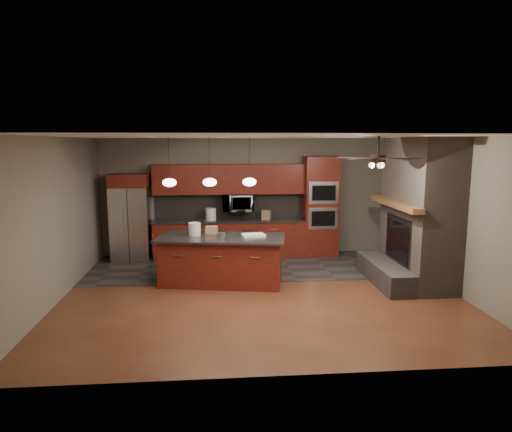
{
  "coord_description": "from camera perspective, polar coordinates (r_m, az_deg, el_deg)",
  "views": [
    {
      "loc": [
        -0.78,
        -7.92,
        2.7
      ],
      "look_at": [
        -0.03,
        0.6,
        1.32
      ],
      "focal_mm": 32.0,
      "sensor_mm": 36.0,
      "label": 1
    }
  ],
  "objects": [
    {
      "name": "counter_box",
      "position": [
        10.77,
        1.31,
        0.14
      ],
      "size": [
        0.24,
        0.21,
        0.22
      ],
      "primitive_type": "cube",
      "rotation": [
        0.0,
        0.0,
        -0.34
      ],
      "color": "#8C6648",
      "rests_on": "back_cabinetry"
    },
    {
      "name": "pendant_center",
      "position": [
        8.66,
        -5.8,
        4.24
      ],
      "size": [
        0.26,
        0.26,
        0.92
      ],
      "color": "black",
      "rests_on": "ceiling"
    },
    {
      "name": "right_wall",
      "position": [
        9.1,
        23.11,
        0.21
      ],
      "size": [
        0.02,
        6.0,
        2.8
      ],
      "primitive_type": "cube",
      "color": "#71695A",
      "rests_on": "ground"
    },
    {
      "name": "kitchen_island",
      "position": [
        8.87,
        -4.32,
        -5.47
      ],
      "size": [
        2.59,
        1.52,
        0.92
      ],
      "rotation": [
        0.0,
        0.0,
        -0.18
      ],
      "color": "maroon",
      "rests_on": "ground"
    },
    {
      "name": "oven_tower",
      "position": [
        11.0,
        8.07,
        1.19
      ],
      "size": [
        0.8,
        0.63,
        2.38
      ],
      "color": "maroon",
      "rests_on": "ground"
    },
    {
      "name": "ground",
      "position": [
        8.41,
        0.59,
        -9.57
      ],
      "size": [
        7.0,
        7.0,
        0.0
      ],
      "primitive_type": "plane",
      "color": "brown",
      "rests_on": "ground"
    },
    {
      "name": "pendant_right",
      "position": [
        8.68,
        -0.83,
        4.3
      ],
      "size": [
        0.26,
        0.26,
        0.92
      ],
      "color": "black",
      "rests_on": "ceiling"
    },
    {
      "name": "refrigerator",
      "position": [
        10.86,
        -15.38,
        -0.17
      ],
      "size": [
        0.85,
        0.75,
        2.0
      ],
      "color": "silver",
      "rests_on": "ground"
    },
    {
      "name": "paint_can",
      "position": [
        8.62,
        -4.32,
        -2.42
      ],
      "size": [
        0.17,
        0.17,
        0.1
      ],
      "primitive_type": "cylinder",
      "rotation": [
        0.0,
        0.0,
        0.11
      ],
      "color": "#9E9DA2",
      "rests_on": "kitchen_island"
    },
    {
      "name": "ceiling",
      "position": [
        7.96,
        0.62,
        9.89
      ],
      "size": [
        7.0,
        6.0,
        0.02
      ],
      "primitive_type": "cube",
      "color": "white",
      "rests_on": "back_wall"
    },
    {
      "name": "paint_tray",
      "position": [
        8.77,
        -0.34,
        -2.4
      ],
      "size": [
        0.47,
        0.37,
        0.04
      ],
      "primitive_type": "cube",
      "rotation": [
        0.0,
        0.0,
        0.17
      ],
      "color": "white",
      "rests_on": "kitchen_island"
    },
    {
      "name": "microwave",
      "position": [
        10.78,
        -2.28,
        1.69
      ],
      "size": [
        0.73,
        0.41,
        0.5
      ],
      "primitive_type": "imported",
      "color": "silver",
      "rests_on": "back_cabinetry"
    },
    {
      "name": "fireplace_column",
      "position": [
        9.26,
        19.4,
        -0.07
      ],
      "size": [
        1.3,
        2.1,
        2.8
      ],
      "color": "brown",
      "rests_on": "ground"
    },
    {
      "name": "slate_tile_patch",
      "position": [
        10.12,
        -0.41,
        -6.29
      ],
      "size": [
        7.0,
        2.4,
        0.01
      ],
      "primitive_type": "cube",
      "color": "#363331",
      "rests_on": "ground"
    },
    {
      "name": "counter_bucket",
      "position": [
        10.75,
        -5.67,
        0.23
      ],
      "size": [
        0.29,
        0.29,
        0.28
      ],
      "primitive_type": "cylinder",
      "rotation": [
        0.0,
        0.0,
        -0.2
      ],
      "color": "white",
      "rests_on": "back_cabinetry"
    },
    {
      "name": "back_cabinetry",
      "position": [
        10.82,
        -3.32,
        -0.46
      ],
      "size": [
        3.59,
        0.64,
        2.2
      ],
      "color": "maroon",
      "rests_on": "ground"
    },
    {
      "name": "back_wall",
      "position": [
        11.03,
        -0.92,
        2.39
      ],
      "size": [
        7.0,
        0.02,
        2.8
      ],
      "primitive_type": "cube",
      "color": "#71695A",
      "rests_on": "ground"
    },
    {
      "name": "ceiling_fan",
      "position": [
        7.58,
        15.0,
        7.03
      ],
      "size": [
        1.27,
        1.33,
        0.41
      ],
      "color": "black",
      "rests_on": "ceiling"
    },
    {
      "name": "pendant_left",
      "position": [
        8.7,
        -10.76,
        4.16
      ],
      "size": [
        0.26,
        0.26,
        0.92
      ],
      "color": "black",
      "rests_on": "ceiling"
    },
    {
      "name": "cardboard_box",
      "position": [
        9.05,
        -5.57,
        -1.75
      ],
      "size": [
        0.25,
        0.2,
        0.15
      ],
      "primitive_type": "cube",
      "rotation": [
        0.0,
        0.0,
        -0.14
      ],
      "color": "olive",
      "rests_on": "kitchen_island"
    },
    {
      "name": "left_wall",
      "position": [
        8.48,
        -23.66,
        -0.43
      ],
      "size": [
        0.02,
        6.0,
        2.8
      ],
      "primitive_type": "cube",
      "color": "#71695A",
      "rests_on": "ground"
    },
    {
      "name": "white_bucket",
      "position": [
        8.9,
        -7.68,
        -1.63
      ],
      "size": [
        0.29,
        0.29,
        0.25
      ],
      "primitive_type": "cylinder",
      "rotation": [
        0.0,
        0.0,
        -0.32
      ],
      "color": "silver",
      "rests_on": "kitchen_island"
    }
  ]
}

